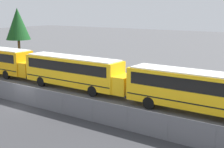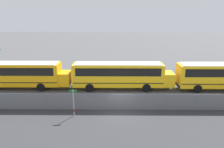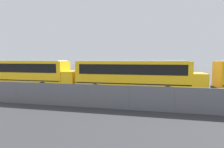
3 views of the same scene
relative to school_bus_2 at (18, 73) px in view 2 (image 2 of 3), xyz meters
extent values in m
plane|color=#4C4C4F|center=(13.05, -6.57, -2.03)|extent=(200.00, 200.00, 0.00)
cube|color=#333335|center=(13.05, -12.57, -2.03)|extent=(139.32, 12.00, 0.01)
cube|color=#9EA0A5|center=(13.05, -6.57, -1.18)|extent=(105.32, 0.03, 1.69)
cube|color=slate|center=(13.05, -6.58, -1.18)|extent=(105.32, 0.01, 1.69)
cylinder|color=slate|center=(13.05, -6.57, -0.34)|extent=(105.32, 0.05, 0.05)
cylinder|color=slate|center=(2.52, -6.57, -1.18)|extent=(0.07, 0.07, 1.69)
cylinder|color=slate|center=(5.53, -6.57, -1.18)|extent=(0.07, 0.07, 1.69)
cylinder|color=slate|center=(8.54, -6.57, -1.18)|extent=(0.07, 0.07, 1.69)
cylinder|color=slate|center=(11.55, -6.57, -1.18)|extent=(0.07, 0.07, 1.69)
cylinder|color=slate|center=(14.56, -6.57, -1.18)|extent=(0.07, 0.07, 1.69)
cylinder|color=slate|center=(17.57, -6.57, -1.18)|extent=(0.07, 0.07, 1.69)
cylinder|color=slate|center=(20.58, -6.57, -1.18)|extent=(0.07, 0.07, 1.69)
cube|color=orange|center=(-0.28, 0.00, -0.11)|extent=(11.38, 2.51, 2.77)
cube|color=black|center=(-0.28, 0.00, 0.50)|extent=(10.47, 2.55, 1.00)
cube|color=black|center=(-0.28, 0.00, -0.89)|extent=(11.15, 2.54, 0.10)
cube|color=orange|center=(6.09, 0.00, -0.66)|extent=(1.37, 2.31, 1.66)
cube|color=silver|center=(-0.28, 0.00, 1.33)|extent=(10.81, 2.26, 0.10)
cylinder|color=black|center=(3.25, 1.14, -1.50)|extent=(1.07, 0.28, 1.07)
cylinder|color=black|center=(3.25, -1.14, -1.50)|extent=(1.07, 0.28, 1.07)
cube|color=yellow|center=(12.87, -0.11, -0.11)|extent=(11.38, 2.51, 2.77)
cube|color=black|center=(12.87, -0.11, 0.50)|extent=(10.47, 2.55, 1.00)
cube|color=black|center=(12.87, -0.11, -0.89)|extent=(11.15, 2.54, 0.10)
cube|color=yellow|center=(19.25, -0.11, -0.66)|extent=(1.37, 2.31, 1.66)
cube|color=black|center=(7.13, -0.11, -1.35)|extent=(0.12, 2.51, 0.24)
cube|color=silver|center=(12.87, -0.11, 1.33)|extent=(10.81, 2.26, 0.10)
cylinder|color=black|center=(16.40, 1.03, -1.50)|extent=(1.07, 0.28, 1.07)
cylinder|color=black|center=(16.40, -1.24, -1.50)|extent=(1.07, 0.28, 1.07)
cylinder|color=black|center=(9.35, 1.03, -1.50)|extent=(1.07, 0.28, 1.07)
cylinder|color=black|center=(9.35, -1.24, -1.50)|extent=(1.07, 0.28, 1.07)
cube|color=yellow|center=(26.13, -0.41, -0.11)|extent=(11.38, 2.51, 2.77)
cube|color=black|center=(26.13, -0.41, 0.50)|extent=(10.47, 2.55, 1.00)
cube|color=black|center=(26.13, -0.41, -0.89)|extent=(11.15, 2.54, 0.10)
cube|color=black|center=(20.39, -0.41, -1.35)|extent=(0.12, 2.51, 0.24)
cylinder|color=black|center=(22.60, 0.73, -1.50)|extent=(1.07, 0.28, 1.07)
cylinder|color=black|center=(22.60, -1.55, -1.50)|extent=(1.07, 0.28, 1.07)
cylinder|color=#B7B7BC|center=(8.58, -7.96, -0.71)|extent=(0.08, 0.08, 2.64)
cylinder|color=red|center=(8.58, -7.96, -1.48)|extent=(0.09, 0.09, 0.30)
cube|color=#147238|center=(8.58, -7.96, 0.46)|extent=(0.70, 0.02, 0.20)
camera|label=1|loc=(34.27, -23.70, 6.13)|focal=50.00mm
camera|label=2|loc=(12.37, -26.91, 7.33)|focal=35.00mm
camera|label=3|loc=(27.95, -18.42, 1.47)|focal=28.00mm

